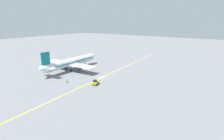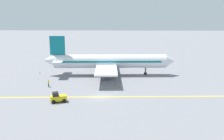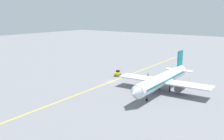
% 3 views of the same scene
% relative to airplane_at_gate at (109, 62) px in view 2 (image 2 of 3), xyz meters
% --- Properties ---
extents(ground_plane, '(400.00, 400.00, 0.00)m').
position_rel_airplane_at_gate_xyz_m(ground_plane, '(19.00, -0.70, -3.71)').
color(ground_plane, slate).
extents(apron_yellow_centreline, '(5.83, 119.90, 0.01)m').
position_rel_airplane_at_gate_xyz_m(apron_yellow_centreline, '(19.00, -0.70, -3.71)').
color(apron_yellow_centreline, yellow).
rests_on(apron_yellow_centreline, ground).
extents(airplane_at_gate, '(28.18, 35.50, 10.60)m').
position_rel_airplane_at_gate_xyz_m(airplane_at_gate, '(0.00, 0.00, 0.00)').
color(airplane_at_gate, silver).
rests_on(airplane_at_gate, ground).
extents(baggage_tug_white, '(2.52, 3.32, 2.11)m').
position_rel_airplane_at_gate_xyz_m(baggage_tug_white, '(22.29, -8.72, -2.81)').
color(baggage_tug_white, gold).
rests_on(baggage_tug_white, ground).
extents(ground_crew_worker, '(0.58, 0.26, 1.68)m').
position_rel_airplane_at_gate_xyz_m(ground_crew_worker, '(12.09, -13.21, -2.80)').
color(ground_crew_worker, '#23232D').
rests_on(ground_crew_worker, ground).
extents(traffic_cone_near_nose, '(0.32, 0.32, 0.55)m').
position_rel_airplane_at_gate_xyz_m(traffic_cone_near_nose, '(-1.13, -19.20, -3.43)').
color(traffic_cone_near_nose, orange).
rests_on(traffic_cone_near_nose, ground).
extents(traffic_cone_mid_apron, '(0.32, 0.32, 0.55)m').
position_rel_airplane_at_gate_xyz_m(traffic_cone_mid_apron, '(11.60, 1.92, -3.43)').
color(traffic_cone_mid_apron, orange).
rests_on(traffic_cone_mid_apron, ground).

